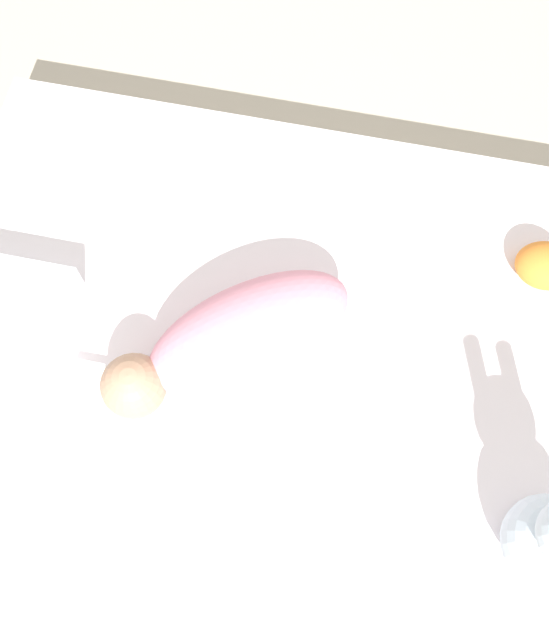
% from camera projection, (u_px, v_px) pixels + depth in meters
% --- Properties ---
extents(ground_plane, '(12.00, 12.00, 0.00)m').
position_uv_depth(ground_plane, '(295.00, 344.00, 1.57)').
color(ground_plane, '#B2A893').
extents(bed_mattress, '(1.41, 0.85, 0.16)m').
position_uv_depth(bed_mattress, '(296.00, 330.00, 1.49)').
color(bed_mattress, white).
rests_on(bed_mattress, ground_plane).
extents(burp_cloth, '(0.20, 0.14, 0.02)m').
position_uv_depth(burp_cloth, '(119.00, 408.00, 1.34)').
color(burp_cloth, white).
rests_on(burp_cloth, bed_mattress).
extents(swaddled_baby, '(0.44, 0.38, 0.14)m').
position_uv_depth(swaddled_baby, '(234.00, 339.00, 1.32)').
color(swaddled_baby, pink).
rests_on(swaddled_baby, bed_mattress).
extents(turtle_plush, '(0.15, 0.10, 0.08)m').
position_uv_depth(turtle_plush, '(549.00, 266.00, 1.41)').
color(turtle_plush, orange).
rests_on(turtle_plush, bed_mattress).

